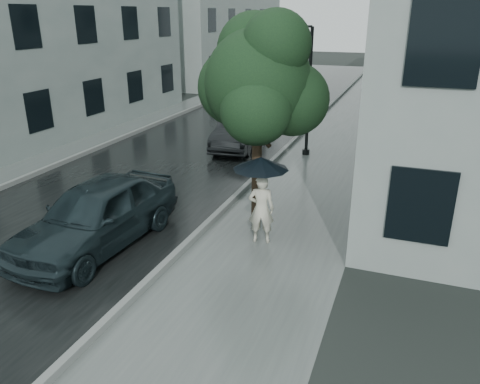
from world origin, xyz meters
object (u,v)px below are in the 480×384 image
at_px(pedestrian, 261,209).
at_px(car_near, 97,214).
at_px(lamp_post, 305,82).
at_px(street_tree, 259,81).
at_px(car_far, 239,131).

height_order(pedestrian, car_near, pedestrian).
distance_m(pedestrian, lamp_post, 7.78).
bearing_deg(pedestrian, street_tree, -80.85).
xyz_separation_m(pedestrian, street_tree, (-0.54, 1.36, 2.72)).
height_order(street_tree, car_near, street_tree).
height_order(street_tree, car_far, street_tree).
bearing_deg(lamp_post, car_far, 168.41).
relative_size(street_tree, lamp_post, 1.10).
xyz_separation_m(street_tree, lamp_post, (-0.26, 6.15, -0.83)).
xyz_separation_m(pedestrian, car_near, (-3.44, -1.50, -0.05)).
bearing_deg(lamp_post, street_tree, -97.01).
relative_size(pedestrian, car_far, 0.41).
distance_m(pedestrian, street_tree, 3.09).
xyz_separation_m(lamp_post, car_near, (-2.64, -9.01, -1.94)).
bearing_deg(street_tree, lamp_post, 92.40).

